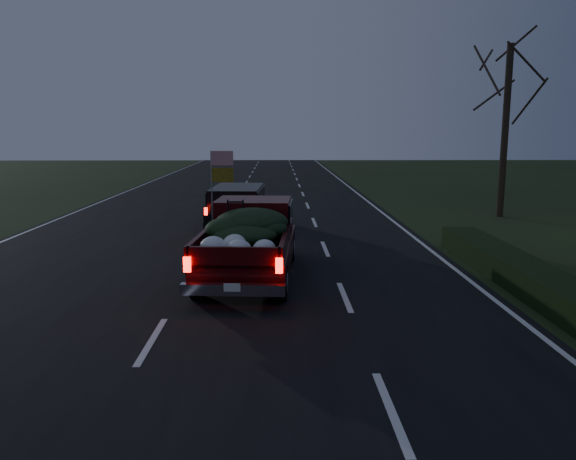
# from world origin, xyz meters

# --- Properties ---
(ground) EXTENTS (120.00, 120.00, 0.00)m
(ground) POSITION_xyz_m (0.00, 0.00, 0.00)
(ground) COLOR black
(ground) RESTS_ON ground
(road_asphalt) EXTENTS (14.00, 120.00, 0.02)m
(road_asphalt) POSITION_xyz_m (0.00, 0.00, 0.01)
(road_asphalt) COLOR black
(road_asphalt) RESTS_ON ground
(hedge_row) EXTENTS (1.00, 10.00, 0.60)m
(hedge_row) POSITION_xyz_m (7.80, 3.00, 0.30)
(hedge_row) COLOR black
(hedge_row) RESTS_ON ground
(bare_tree_far) EXTENTS (3.60, 3.60, 7.00)m
(bare_tree_far) POSITION_xyz_m (11.50, 14.00, 5.23)
(bare_tree_far) COLOR black
(bare_tree_far) RESTS_ON ground
(pickup_truck) EXTENTS (2.37, 5.37, 2.75)m
(pickup_truck) POSITION_xyz_m (1.48, 4.31, 1.03)
(pickup_truck) COLOR #3B080A
(pickup_truck) RESTS_ON ground
(lead_suv) EXTENTS (2.04, 4.44, 1.25)m
(lead_suv) POSITION_xyz_m (0.69, 11.39, 0.95)
(lead_suv) COLOR black
(lead_suv) RESTS_ON ground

